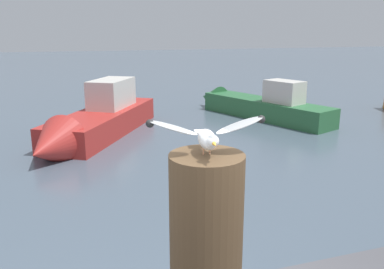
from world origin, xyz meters
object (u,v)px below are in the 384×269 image
Objects in this scene: mooring_post at (206,245)px; boat_green at (256,105)px; boat_red at (94,122)px; seagull at (207,134)px.

mooring_post is 0.18× the size of boat_green.
boat_red reaches higher than boat_green.
seagull is (-0.00, -0.00, 0.65)m from mooring_post.
mooring_post is at bearing -118.85° from boat_green.
mooring_post is at bearing 81.21° from seagull.
mooring_post reaches higher than boat_green.
boat_green is at bearing 61.15° from mooring_post.
seagull is at bearing -98.79° from mooring_post.
boat_red is 5.92m from boat_green.
boat_green is (5.94, 10.79, -1.41)m from mooring_post.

